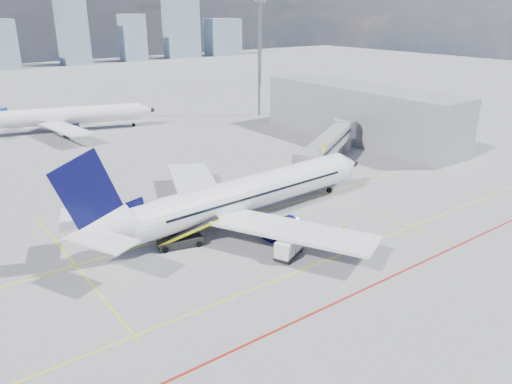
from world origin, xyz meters
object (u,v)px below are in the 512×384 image
Objects in this scene: second_aircraft at (64,116)px; ramp_worker at (344,232)px; main_aircraft at (237,197)px; belt_loader at (182,240)px; cargo_dolly at (289,247)px; baggage_tug at (309,230)px.

second_aircraft is 22.02× the size of ramp_worker.
main_aircraft is 8.81m from belt_loader.
main_aircraft is 10.44m from cargo_dolly.
main_aircraft is 26.44× the size of ramp_worker.
second_aircraft reaches higher than belt_loader.
main_aircraft is 1.20× the size of second_aircraft.
belt_loader is (-7.54, 8.52, -0.41)m from cargo_dolly.
belt_loader reaches higher than baggage_tug.
ramp_worker is (2.44, -2.98, 0.16)m from baggage_tug.
belt_loader reaches higher than ramp_worker.
ramp_worker is (15.15, -8.94, 0.08)m from belt_loader.
second_aircraft is 5.10× the size of belt_loader.
ramp_worker is at bearing -65.78° from second_aircraft.
baggage_tug is at bearing -10.45° from belt_loader.
belt_loader is at bearing -79.10° from second_aircraft.
ramp_worker is (6.87, -10.63, -2.43)m from main_aircraft.
baggage_tug is (4.44, -7.65, -2.59)m from main_aircraft.
belt_loader is 4.32× the size of ramp_worker.
baggage_tug is at bearing 1.75° from cargo_dolly.
second_aircraft is 68.43m from cargo_dolly.
cargo_dolly is (-5.17, -2.55, 0.50)m from baggage_tug.
ramp_worker is at bearing -27.70° from cargo_dolly.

